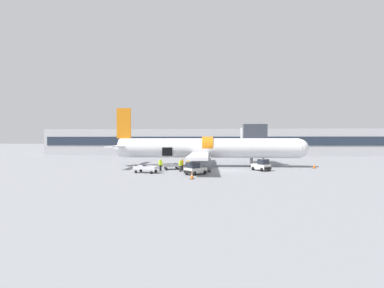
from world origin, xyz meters
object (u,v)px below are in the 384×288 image
(baggage_cart_queued, at_px, (146,169))
(ground_crew_supervisor, at_px, (180,165))
(ground_crew_driver, at_px, (188,163))
(baggage_tug_lead, at_px, (195,169))
(baggage_cart_loading, at_px, (172,166))
(airplane, at_px, (205,149))
(ground_crew_helper, at_px, (161,165))
(baggage_tug_mid, at_px, (262,166))
(ground_crew_loader_a, at_px, (195,162))
(ground_crew_loader_b, at_px, (182,164))

(baggage_cart_queued, xyz_separation_m, ground_crew_supervisor, (4.57, 1.62, 0.41))
(ground_crew_driver, height_order, ground_crew_supervisor, ground_crew_driver)
(baggage_tug_lead, xyz_separation_m, baggage_cart_loading, (-3.84, 5.64, -0.24))
(baggage_cart_loading, distance_m, ground_crew_supervisor, 3.26)
(airplane, bearing_deg, ground_crew_helper, -133.18)
(baggage_tug_lead, relative_size, ground_crew_helper, 1.70)
(ground_crew_supervisor, bearing_deg, ground_crew_helper, 168.64)
(airplane, relative_size, baggage_tug_mid, 11.30)
(ground_crew_supervisor, bearing_deg, baggage_cart_loading, 120.04)
(baggage_tug_lead, distance_m, ground_crew_loader_a, 7.66)
(baggage_tug_mid, bearing_deg, baggage_cart_queued, -167.58)
(airplane, height_order, baggage_cart_loading, airplane)
(baggage_tug_mid, bearing_deg, airplane, 147.46)
(ground_crew_driver, relative_size, ground_crew_helper, 1.00)
(baggage_tug_mid, bearing_deg, ground_crew_helper, -174.66)
(baggage_tug_mid, relative_size, baggage_cart_queued, 0.69)
(airplane, distance_m, ground_crew_supervisor, 8.34)
(airplane, relative_size, baggage_cart_queued, 7.85)
(baggage_cart_loading, bearing_deg, baggage_cart_queued, -123.73)
(baggage_cart_loading, bearing_deg, baggage_tug_mid, -3.50)
(ground_crew_loader_b, height_order, ground_crew_supervisor, ground_crew_supervisor)
(baggage_tug_lead, bearing_deg, baggage_tug_mid, 26.75)
(ground_crew_driver, height_order, ground_crew_helper, same)
(ground_crew_helper, bearing_deg, baggage_cart_loading, 58.40)
(baggage_cart_queued, relative_size, ground_crew_driver, 2.39)
(ground_crew_supervisor, bearing_deg, baggage_tug_mid, 9.51)
(baggage_cart_loading, distance_m, ground_crew_helper, 2.63)
(baggage_tug_mid, xyz_separation_m, ground_crew_helper, (-14.75, -1.38, 0.22))
(baggage_tug_mid, xyz_separation_m, ground_crew_supervisor, (-11.78, -1.97, 0.21))
(baggage_cart_queued, height_order, ground_crew_helper, ground_crew_helper)
(baggage_tug_mid, relative_size, baggage_cart_loading, 0.84)
(baggage_tug_lead, xyz_separation_m, ground_crew_loader_b, (-2.09, 4.02, 0.22))
(airplane, height_order, ground_crew_loader_b, airplane)
(ground_crew_loader_b, bearing_deg, baggage_cart_queued, -149.14)
(ground_crew_loader_a, bearing_deg, baggage_tug_lead, -86.90)
(baggage_tug_mid, distance_m, baggage_cart_queued, 16.74)
(ground_crew_loader_b, distance_m, ground_crew_supervisor, 1.19)
(baggage_tug_lead, relative_size, ground_crew_loader_a, 1.69)
(baggage_cart_queued, relative_size, ground_crew_loader_b, 2.46)
(baggage_cart_loading, height_order, ground_crew_loader_a, ground_crew_loader_a)
(baggage_cart_queued, relative_size, ground_crew_supervisor, 2.42)
(baggage_tug_mid, relative_size, ground_crew_loader_a, 1.64)
(baggage_tug_lead, distance_m, ground_crew_supervisor, 3.61)
(ground_crew_supervisor, bearing_deg, baggage_tug_lead, -52.00)
(baggage_cart_loading, relative_size, ground_crew_helper, 1.97)
(ground_crew_helper, bearing_deg, baggage_tug_mid, 5.34)
(baggage_tug_mid, distance_m, ground_crew_helper, 14.81)
(ground_crew_loader_b, bearing_deg, baggage_tug_lead, -62.54)
(baggage_tug_lead, xyz_separation_m, baggage_tug_mid, (9.56, 4.82, 0.03))
(airplane, relative_size, ground_crew_loader_b, 19.29)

